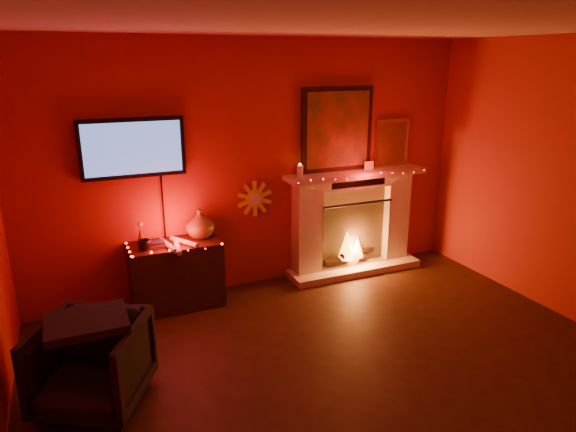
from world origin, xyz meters
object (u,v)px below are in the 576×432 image
tv (133,148)px  console_table (178,270)px  sunburst_clock (255,199)px  fireplace (352,212)px  armchair (92,364)px

tv → console_table: bearing=-31.0°
tv → console_table: 1.30m
sunburst_clock → console_table: sunburst_clock is taller
fireplace → armchair: size_ratio=2.95×
sunburst_clock → fireplace: bearing=-4.4°
fireplace → console_table: 2.15m
tv → console_table: size_ratio=1.24×
fireplace → tv: bearing=178.5°
console_table → tv: bearing=149.0°
fireplace → tv: (-2.44, 0.06, 0.92)m
tv → armchair: tv is taller
fireplace → console_table: (-2.12, -0.13, -0.33)m
fireplace → console_table: size_ratio=2.19×
tv → sunburst_clock: tv is taller
console_table → armchair: size_ratio=1.35×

